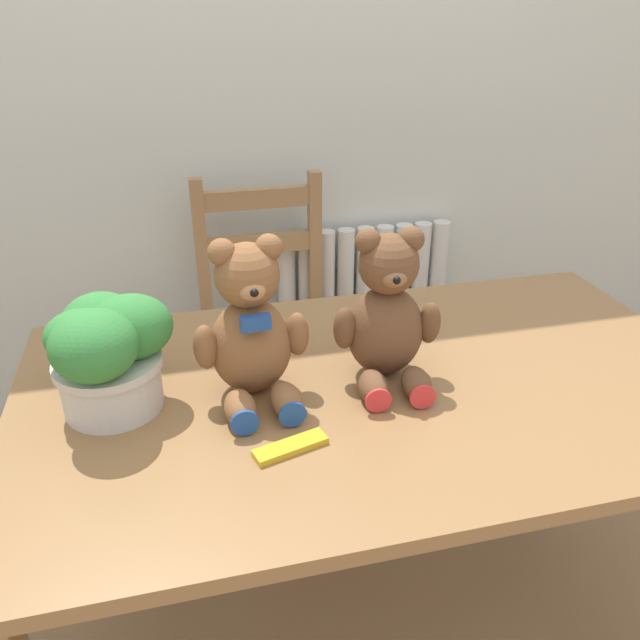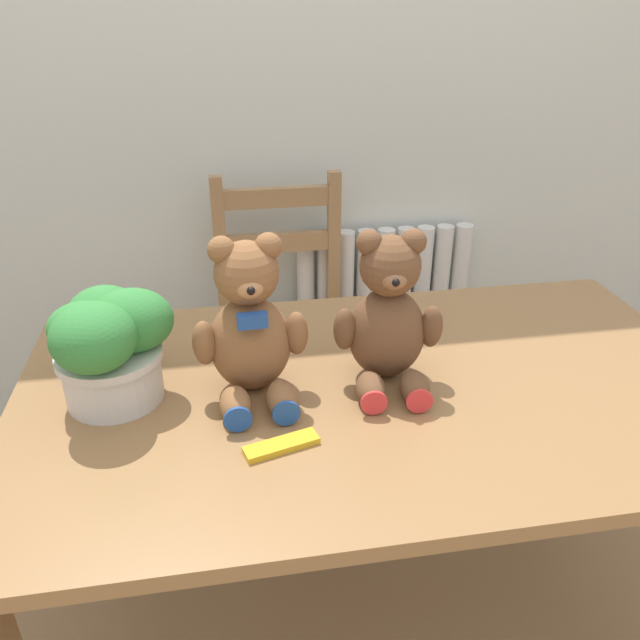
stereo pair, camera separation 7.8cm
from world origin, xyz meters
The scene contains 8 objects.
wall_back centered at (0.00, 1.42, 1.30)m, with size 8.00×0.04×2.60m, color silver.
radiator centered at (0.27, 1.35, 0.33)m, with size 0.64×0.10×0.73m.
dining_table centered at (0.00, 0.41, 0.65)m, with size 1.44×0.82×0.75m.
wooden_chair_behind centered at (-0.11, 1.15, 0.47)m, with size 0.41×0.42×0.96m.
teddy_bear_left centered at (-0.25, 0.43, 0.88)m, with size 0.22×0.22×0.32m.
teddy_bear_right centered at (0.02, 0.44, 0.88)m, with size 0.22×0.23×0.31m.
potted_plant centered at (-0.51, 0.45, 0.87)m, with size 0.23×0.27×0.23m.
chocolate_bar centered at (-0.21, 0.24, 0.75)m, with size 0.13×0.04×0.01m, color gold.
Camera 2 is at (-0.29, -0.61, 1.44)m, focal length 35.00 mm.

